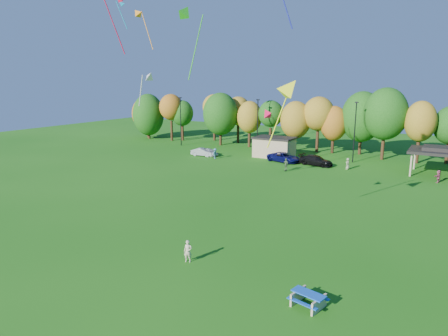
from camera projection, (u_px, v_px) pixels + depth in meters
The scene contains 21 objects.
ground at pixel (190, 259), 27.65m from camera, with size 160.00×160.00×0.00m, color #19600F.
tree_line at pixel (344, 119), 65.32m from camera, with size 93.57×10.55×11.15m.
lamp_posts at pixel (355, 130), 59.39m from camera, with size 64.50×0.25×9.09m.
utility_building at pixel (274, 147), 64.29m from camera, with size 6.30×4.30×3.25m.
pavilion at pixel (444, 151), 51.33m from camera, with size 8.20×6.20×3.77m.
picnic_table at pixel (308, 299), 21.84m from camera, with size 2.12×1.89×0.79m.
kite_flyer at pixel (188, 251), 27.14m from camera, with size 0.56×0.37×1.54m, color beige.
car_a at pixel (209, 152), 65.65m from camera, with size 1.47×3.66×1.25m, color silver.
car_b at pixel (203, 152), 65.37m from camera, with size 1.35×3.88×1.28m, color #AAAAAF.
car_c at pixel (284, 157), 60.56m from camera, with size 2.41×5.22×1.45m, color #0D0F50.
car_d at pixel (316, 160), 58.16m from camera, with size 2.04×5.02×1.46m, color black.
far_person_1 at pixel (348, 164), 55.55m from camera, with size 0.79×0.51×1.61m, color gray.
far_person_2 at pixel (215, 154), 63.13m from camera, with size 1.06×0.61×1.64m, color teal.
far_person_3 at pixel (438, 176), 48.32m from camera, with size 1.44×0.46×1.56m, color #AA4766.
far_person_4 at pixel (286, 165), 54.55m from camera, with size 1.03×0.43×1.76m, color #4D6D43.
kite_3 at pixel (267, 113), 32.30m from camera, with size 1.34×1.20×1.09m.
kite_5 at pixel (137, 13), 50.40m from camera, with size 3.18×1.19×5.37m.
kite_6 at pixel (186, 12), 38.26m from camera, with size 1.60×4.33×7.38m.
kite_8 at pixel (290, 88), 28.69m from camera, with size 3.14×2.74×5.60m.
kite_10 at pixel (149, 76), 36.39m from camera, with size 2.08×1.28×3.37m.
kite_15 at pixel (121, 4), 57.47m from camera, with size 2.17×2.06×4.28m.
Camera 1 is at (14.89, -21.00, 12.14)m, focal length 32.00 mm.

